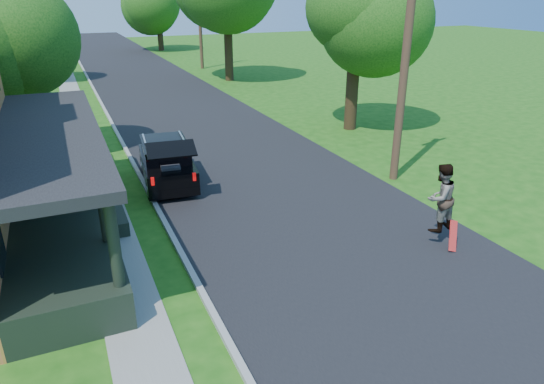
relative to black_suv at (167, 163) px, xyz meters
name	(u,v)px	position (x,y,z in m)	size (l,w,h in m)	color
ground	(393,292)	(3.20, -8.93, -0.76)	(140.00, 140.00, 0.00)	#195110
street	(181,110)	(3.20, 11.07, -0.76)	(8.00, 120.00, 0.02)	black
curb	(108,117)	(-0.85, 11.07, -0.76)	(0.15, 120.00, 0.12)	#969792
sidewalk	(78,120)	(-2.40, 11.07, -0.76)	(1.30, 120.00, 0.03)	gray
black_suv	(167,163)	(0.00, 0.00, 0.00)	(2.03, 4.42, 2.00)	black
skateboarder	(440,198)	(5.70, -7.43, 0.58)	(1.02, 0.86, 1.89)	black
skateboard	(453,237)	(5.87, -7.90, -0.39)	(0.48, 0.42, 0.77)	red
tree_left_mid	(6,35)	(-4.61, 5.29, 4.10)	(5.07, 5.00, 7.42)	black
tree_left_far	(13,11)	(-5.20, 24.80, 4.27)	(6.23, 6.01, 7.73)	black
tree_right_near	(355,16)	(9.94, 3.72, 4.57)	(6.22, 5.84, 8.16)	black
utility_pole_near	(407,43)	(7.70, -2.93, 4.04)	(1.76, 0.59, 9.29)	#4E3624
utility_pole_far	(199,11)	(8.94, 26.35, 4.05)	(1.72, 0.68, 9.32)	#4E3624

